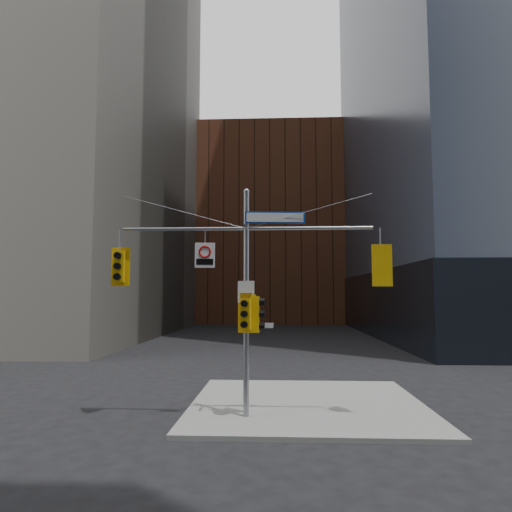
# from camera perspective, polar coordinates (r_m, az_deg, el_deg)

# --- Properties ---
(ground) EXTENTS (160.00, 160.00, 0.00)m
(ground) POSITION_cam_1_polar(r_m,az_deg,el_deg) (13.03, -1.91, -22.24)
(ground) COLOR black
(ground) RESTS_ON ground
(sidewalk_corner) EXTENTS (8.00, 8.00, 0.15)m
(sidewalk_corner) POSITION_cam_1_polar(r_m,az_deg,el_deg) (16.86, 6.39, -17.92)
(sidewalk_corner) COLOR gray
(sidewalk_corner) RESTS_ON ground
(brick_midrise) EXTENTS (26.00, 20.00, 28.00)m
(brick_midrise) POSITION_cam_1_polar(r_m,az_deg,el_deg) (71.13, 1.88, 3.27)
(brick_midrise) COLOR brown
(brick_midrise) RESTS_ON ground
(signal_assembly) EXTENTS (8.00, 0.80, 7.30)m
(signal_assembly) POSITION_cam_1_polar(r_m,az_deg,el_deg) (14.44, -1.22, -2.78)
(signal_assembly) COLOR gray
(signal_assembly) RESTS_ON ground
(traffic_light_west_arm) EXTENTS (0.60, 0.48, 1.26)m
(traffic_light_west_arm) POSITION_cam_1_polar(r_m,az_deg,el_deg) (15.31, -16.73, -1.26)
(traffic_light_west_arm) COLOR #EEB10C
(traffic_light_west_arm) RESTS_ON ground
(traffic_light_east_arm) EXTENTS (0.62, 0.49, 1.30)m
(traffic_light_east_arm) POSITION_cam_1_polar(r_m,az_deg,el_deg) (14.78, 15.34, -1.17)
(traffic_light_east_arm) COLOR #EEB10C
(traffic_light_east_arm) RESTS_ON ground
(traffic_light_pole_side) EXTENTS (0.44, 0.38, 1.13)m
(traffic_light_pole_side) POSITION_cam_1_polar(r_m,az_deg,el_deg) (14.42, 0.08, -7.29)
(traffic_light_pole_side) COLOR #EEB10C
(traffic_light_pole_side) RESTS_ON ground
(traffic_light_pole_front) EXTENTS (0.56, 0.50, 1.19)m
(traffic_light_pole_front) POSITION_cam_1_polar(r_m,az_deg,el_deg) (14.17, -1.30, -7.23)
(traffic_light_pole_front) COLOR #EEB10C
(traffic_light_pole_front) RESTS_ON ground
(street_sign_blade) EXTENTS (1.93, 0.23, 0.38)m
(street_sign_blade) POSITION_cam_1_polar(r_m,az_deg,el_deg) (14.61, 2.39, 4.83)
(street_sign_blade) COLOR navy
(street_sign_blade) RESTS_ON ground
(regulatory_sign_arm) EXTENTS (0.64, 0.10, 0.80)m
(regulatory_sign_arm) POSITION_cam_1_polar(r_m,az_deg,el_deg) (14.61, -6.41, 0.21)
(regulatory_sign_arm) COLOR silver
(regulatory_sign_arm) RESTS_ON ground
(regulatory_sign_pole) EXTENTS (0.52, 0.08, 0.68)m
(regulatory_sign_pole) POSITION_cam_1_polar(r_m,az_deg,el_deg) (14.31, -1.25, -4.57)
(regulatory_sign_pole) COLOR silver
(regulatory_sign_pole) RESTS_ON ground
(street_blade_ew) EXTENTS (0.81, 0.04, 0.16)m
(street_blade_ew) POSITION_cam_1_polar(r_m,az_deg,el_deg) (14.44, 0.57, -8.67)
(street_blade_ew) COLOR silver
(street_blade_ew) RESTS_ON ground
(street_blade_ns) EXTENTS (0.11, 0.82, 0.16)m
(street_blade_ns) POSITION_cam_1_polar(r_m,az_deg,el_deg) (14.92, -1.11, -9.19)
(street_blade_ns) COLOR #145926
(street_blade_ns) RESTS_ON ground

